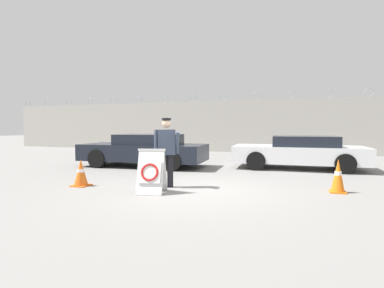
% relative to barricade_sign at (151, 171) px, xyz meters
% --- Properties ---
extents(ground_plane, '(90.00, 90.00, 0.00)m').
position_rel_barricade_sign_xyz_m(ground_plane, '(0.86, 0.67, -0.51)').
color(ground_plane, gray).
extents(perimeter_wall, '(36.00, 0.30, 3.57)m').
position_rel_barricade_sign_xyz_m(perimeter_wall, '(0.86, 11.82, 1.06)').
color(perimeter_wall, '#ADA8A0').
rests_on(perimeter_wall, ground_plane).
extents(barricade_sign, '(0.72, 0.77, 1.03)m').
position_rel_barricade_sign_xyz_m(barricade_sign, '(0.00, 0.00, 0.00)').
color(barricade_sign, white).
rests_on(barricade_sign, ground_plane).
extents(security_guard, '(0.68, 0.40, 1.75)m').
position_rel_barricade_sign_xyz_m(security_guard, '(0.06, 0.72, 0.47)').
color(security_guard, black).
rests_on(security_guard, ground_plane).
extents(traffic_cone_near, '(0.41, 0.41, 0.69)m').
position_rel_barricade_sign_xyz_m(traffic_cone_near, '(-2.10, 0.13, -0.17)').
color(traffic_cone_near, orange).
rests_on(traffic_cone_near, ground_plane).
extents(traffic_cone_mid, '(0.35, 0.35, 0.79)m').
position_rel_barricade_sign_xyz_m(traffic_cone_mid, '(4.09, 1.46, -0.12)').
color(traffic_cone_mid, orange).
rests_on(traffic_cone_mid, ground_plane).
extents(parked_car_front_coupe, '(4.88, 2.18, 1.25)m').
position_rel_barricade_sign_xyz_m(parked_car_front_coupe, '(-2.37, 4.09, 0.13)').
color(parked_car_front_coupe, black).
rests_on(parked_car_front_coupe, ground_plane).
extents(parked_car_rear_sedan, '(4.66, 2.07, 1.20)m').
position_rel_barricade_sign_xyz_m(parked_car_rear_sedan, '(3.26, 5.38, 0.11)').
color(parked_car_rear_sedan, black).
rests_on(parked_car_rear_sedan, ground_plane).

